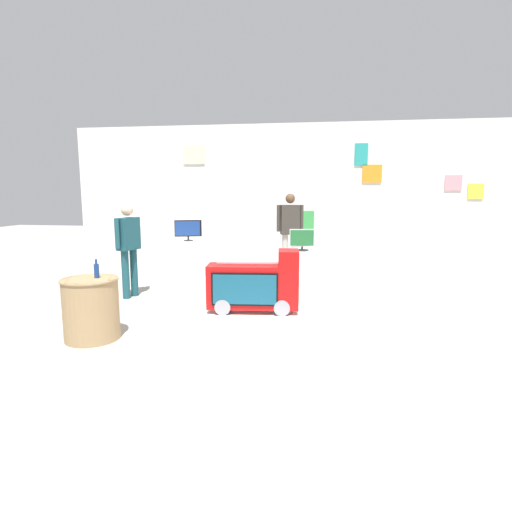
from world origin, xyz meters
TOP-DOWN VIEW (x-y plane):
  - ground_plane at (0.00, 0.00)m, footprint 30.00×30.00m
  - back_wall_display at (0.00, 5.27)m, footprint 10.76×0.13m
  - main_display_pedestal at (-0.02, 0.10)m, footprint 1.49×1.49m
  - novelty_firetruck_tv at (0.01, 0.10)m, footprint 1.17×0.50m
  - display_pedestal_left_rear at (-1.93, 3.46)m, footprint 0.86×0.86m
  - tv_on_left_rear at (-1.93, 3.45)m, footprint 0.55×0.20m
  - display_pedestal_center_rear at (0.52, 2.33)m, footprint 0.78×0.78m
  - tv_on_center_rear at (0.52, 2.32)m, footprint 0.45×0.22m
  - side_table_round at (-1.86, -0.53)m, footprint 0.66×0.66m
  - bottle_on_side_table at (-1.80, -0.47)m, footprint 0.06×0.06m
  - shopper_browsing_near_truck at (0.21, 3.64)m, footprint 0.55×0.28m
  - shopper_browsing_rear at (-2.30, 1.42)m, footprint 0.30×0.54m

SIDE VIEW (x-z plane):
  - ground_plane at x=0.00m, z-range 0.00..0.00m
  - main_display_pedestal at x=-0.02m, z-range 0.00..0.24m
  - display_pedestal_left_rear at x=-1.93m, z-range 0.00..0.71m
  - display_pedestal_center_rear at x=0.52m, z-range 0.00..0.71m
  - side_table_round at x=-1.86m, z-range 0.01..0.74m
  - novelty_firetruck_tv at x=0.01m, z-range 0.17..0.96m
  - bottle_on_side_table at x=-1.80m, z-range 0.71..0.94m
  - shopper_browsing_rear at x=-2.30m, z-range 0.13..1.69m
  - tv_on_center_rear at x=0.52m, z-range 0.72..1.11m
  - tv_on_left_rear at x=-1.93m, z-range 0.74..1.18m
  - shopper_browsing_near_truck at x=0.21m, z-range 0.15..1.86m
  - back_wall_display at x=0.00m, z-range 0.00..3.37m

